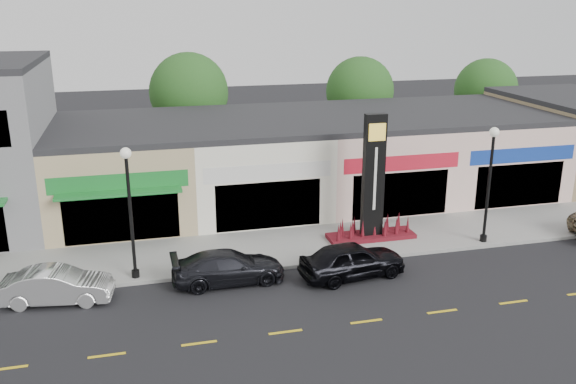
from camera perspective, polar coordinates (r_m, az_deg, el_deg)
name	(u,v)px	position (r m, az deg, el deg)	size (l,w,h in m)	color
ground	(339,285)	(25.06, 4.84, -8.69)	(120.00, 120.00, 0.00)	black
sidewalk	(310,244)	(28.81, 2.06, -4.86)	(52.00, 4.30, 0.15)	gray
curb	(324,263)	(26.83, 3.39, -6.64)	(52.00, 0.20, 0.15)	gray
shop_beige	(121,169)	(33.81, -15.36, 2.08)	(7.00, 10.85, 4.80)	tan
shop_cream	(250,161)	(34.33, -3.62, 2.92)	(7.00, 10.01, 4.80)	silver
shop_pink_w	(366,154)	(36.21, 7.35, 3.58)	(7.00, 10.01, 4.80)	beige
shop_pink_e	(473,147)	(39.27, 16.94, 4.05)	(7.00, 10.01, 4.80)	beige
shop_tan	(572,137)	(43.21, 25.00, 4.69)	(7.00, 10.01, 5.30)	#8B7851
tree_rear_west	(189,92)	(41.27, -9.25, 9.21)	(5.20, 5.20, 7.83)	#382619
tree_rear_mid	(360,91)	(43.99, 6.74, 9.38)	(4.80, 4.80, 7.29)	#382619
tree_rear_east	(486,90)	(48.45, 18.01, 9.09)	(4.60, 4.60, 6.94)	#382619
lamp_west_near	(130,200)	(24.89, -14.61, -0.76)	(0.44, 0.44, 5.47)	black
lamp_east_near	(490,173)	(29.31, 18.38, 1.66)	(0.44, 0.44, 5.47)	black
pylon_sign	(373,196)	(28.85, 7.92, -0.34)	(4.20, 1.30, 6.00)	#550E18
car_white_van	(57,286)	(25.01, -20.81, -8.20)	(4.12, 1.44, 1.36)	silver
car_dark_sedan	(228,267)	(25.08, -5.61, -7.01)	(4.59, 1.86, 1.33)	black
car_black_sedan	(352,260)	(25.53, 6.04, -6.34)	(4.44, 1.79, 1.51)	black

